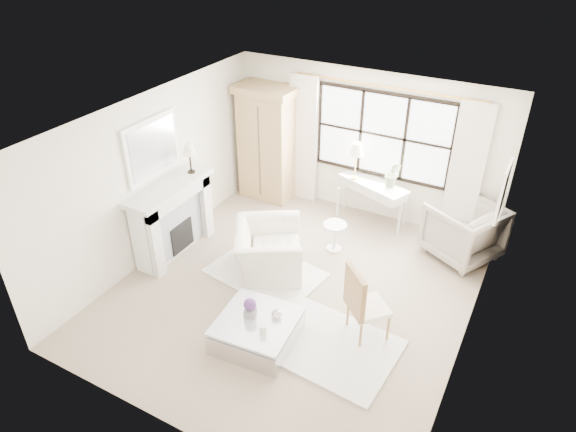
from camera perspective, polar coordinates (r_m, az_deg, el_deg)
name	(u,v)px	position (r m, az deg, el deg)	size (l,w,h in m)	color
floor	(293,290)	(7.91, 0.60, -8.25)	(5.50, 5.50, 0.00)	gray
ceiling	(294,123)	(6.52, 0.73, 10.29)	(5.50, 5.50, 0.00)	white
wall_back	(366,145)	(9.38, 8.62, 7.84)	(5.00, 5.00, 0.00)	white
wall_front	(164,342)	(5.36, -13.65, -13.49)	(5.00, 5.00, 0.00)	beige
wall_left	(155,176)	(8.44, -14.57, 4.34)	(5.50, 5.50, 0.00)	silver
wall_right	(479,267)	(6.55, 20.46, -5.34)	(5.50, 5.50, 0.00)	beige
window_pane	(383,135)	(9.18, 10.47, 8.83)	(2.40, 0.02, 1.50)	silver
window_frame	(382,135)	(9.17, 10.45, 8.81)	(2.50, 0.04, 1.50)	black
curtain_rod	(386,87)	(8.83, 10.89, 13.91)	(0.04, 0.04, 3.30)	#BB8640
curtain_left	(303,140)	(9.77, 1.72, 8.45)	(0.55, 0.10, 2.47)	white
curtain_right	(466,174)	(8.96, 19.13, 4.39)	(0.55, 0.10, 2.47)	silver
fireplace	(171,217)	(8.63, -12.83, -0.11)	(0.58, 1.66, 1.26)	silver
mirror_frame	(152,148)	(8.21, -14.87, 7.34)	(0.05, 1.15, 0.95)	white
mirror_glass	(154,148)	(8.19, -14.71, 7.30)	(0.02, 1.00, 0.80)	silver
art_frame	(503,191)	(7.91, 22.79, 2.54)	(0.04, 0.62, 0.82)	white
art_canvas	(502,191)	(7.92, 22.65, 2.57)	(0.01, 0.52, 0.72)	#B5A28C
mantel_lamp	(189,150)	(8.45, -10.94, 7.17)	(0.22, 0.22, 0.51)	black
armoire	(267,143)	(9.89, -2.32, 8.15)	(1.14, 0.73, 2.24)	tan
console_table	(371,202)	(9.46, 9.26, 1.56)	(1.38, 0.87, 0.80)	silver
console_lamp	(356,150)	(9.12, 7.61, 7.27)	(0.28, 0.28, 0.69)	gold
orchid_plant	(393,174)	(9.08, 11.56, 4.55)	(0.26, 0.21, 0.48)	#5B714B
side_table	(335,233)	(8.62, 5.20, -1.90)	(0.40, 0.40, 0.51)	white
rug_left	(266,273)	(8.23, -2.50, -6.32)	(1.70, 1.20, 0.03)	white
rug_right	(329,346)	(7.07, 4.61, -14.18)	(1.73, 1.30, 0.03)	white
club_armchair	(268,250)	(8.11, -2.19, -3.78)	(1.17, 1.02, 0.76)	silver
wingback_chair	(463,231)	(8.86, 18.90, -1.57)	(1.02, 1.04, 0.95)	gray
french_chair	(366,317)	(7.10, 8.69, -10.99)	(0.68, 0.68, 1.08)	#9F7842
coffee_table	(257,331)	(7.02, -3.43, -12.61)	(1.08, 1.08, 0.38)	silver
planter_box	(250,312)	(6.91, -4.21, -10.64)	(0.15, 0.15, 0.11)	slate
planter_flowers	(250,304)	(6.81, -4.25, -9.76)	(0.17, 0.17, 0.17)	#4F2967
pillar_candle	(263,329)	(6.66, -2.81, -12.46)	(0.09, 0.09, 0.12)	#EBE6CD
coffee_vase	(277,313)	(6.86, -1.26, -10.67)	(0.14, 0.14, 0.15)	white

